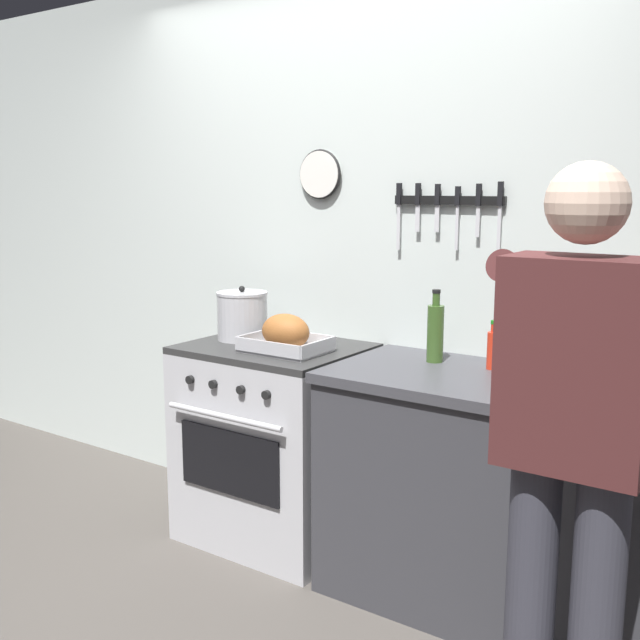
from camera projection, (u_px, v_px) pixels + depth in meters
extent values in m
cube|color=silver|center=(360.00, 252.00, 3.44)|extent=(6.00, 0.10, 2.60)
cube|color=black|center=(449.00, 200.00, 3.09)|extent=(0.49, 0.02, 0.04)
cube|color=silver|center=(398.00, 227.00, 3.23)|extent=(0.01, 0.00, 0.19)
cube|color=black|center=(399.00, 194.00, 3.20)|extent=(0.02, 0.02, 0.09)
cube|color=silver|center=(418.00, 218.00, 3.17)|extent=(0.02, 0.00, 0.11)
cube|color=black|center=(418.00, 194.00, 3.15)|extent=(0.02, 0.02, 0.09)
cube|color=silver|center=(437.00, 219.00, 3.12)|extent=(0.02, 0.00, 0.11)
cube|color=black|center=(438.00, 195.00, 3.10)|extent=(0.02, 0.02, 0.09)
cube|color=silver|center=(457.00, 228.00, 3.07)|extent=(0.01, 0.00, 0.18)
cube|color=black|center=(458.00, 196.00, 3.05)|extent=(0.02, 0.02, 0.08)
cube|color=silver|center=(478.00, 221.00, 3.02)|extent=(0.02, 0.00, 0.12)
cube|color=black|center=(479.00, 195.00, 3.00)|extent=(0.02, 0.02, 0.09)
cube|color=silver|center=(499.00, 228.00, 2.97)|extent=(0.01, 0.00, 0.17)
cube|color=black|center=(500.00, 194.00, 2.95)|extent=(0.02, 0.02, 0.10)
cylinder|color=white|center=(320.00, 174.00, 3.42)|extent=(0.21, 0.02, 0.21)
torus|color=black|center=(320.00, 174.00, 3.42)|extent=(0.22, 0.02, 0.22)
cube|color=#38383D|center=(596.00, 525.00, 2.63)|extent=(2.00, 0.62, 0.86)
cube|color=#3D3D42|center=(604.00, 401.00, 2.55)|extent=(2.03, 0.65, 0.04)
cube|color=#BCBCC1|center=(275.00, 445.00, 3.42)|extent=(0.76, 0.62, 0.87)
cube|color=black|center=(229.00, 463.00, 3.16)|extent=(0.53, 0.01, 0.28)
cube|color=#2D2D2D|center=(274.00, 349.00, 3.34)|extent=(0.76, 0.62, 0.03)
cylinder|color=black|center=(190.00, 380.00, 3.22)|extent=(0.04, 0.02, 0.04)
cylinder|color=black|center=(213.00, 384.00, 3.15)|extent=(0.04, 0.02, 0.04)
cylinder|color=black|center=(241.00, 390.00, 3.06)|extent=(0.04, 0.02, 0.04)
cylinder|color=black|center=(266.00, 395.00, 2.99)|extent=(0.04, 0.02, 0.04)
cylinder|color=silver|center=(223.00, 416.00, 3.10)|extent=(0.61, 0.02, 0.02)
cylinder|color=#383842|center=(530.00, 604.00, 2.13)|extent=(0.14, 0.14, 0.86)
cylinder|color=#383842|center=(595.00, 625.00, 2.03)|extent=(0.14, 0.14, 0.86)
cube|color=#4C2323|center=(577.00, 364.00, 1.96)|extent=(0.38, 0.22, 0.56)
sphere|color=beige|center=(587.00, 203.00, 1.88)|extent=(0.21, 0.21, 0.21)
cylinder|color=#4C2323|center=(533.00, 280.00, 2.24)|extent=(0.09, 0.55, 0.22)
cube|color=#B7B7BC|center=(286.00, 350.00, 3.21)|extent=(0.34, 0.25, 0.01)
cube|color=#B7B7BC|center=(267.00, 348.00, 3.10)|extent=(0.34, 0.01, 0.05)
cube|color=#B7B7BC|center=(303.00, 338.00, 3.30)|extent=(0.34, 0.01, 0.05)
cube|color=#B7B7BC|center=(255.00, 338.00, 3.30)|extent=(0.01, 0.25, 0.05)
cube|color=#B7B7BC|center=(318.00, 348.00, 3.11)|extent=(0.01, 0.25, 0.05)
ellipsoid|color=#935628|center=(286.00, 332.00, 3.20)|extent=(0.22, 0.16, 0.15)
cylinder|color=#B7B7BC|center=(242.00, 317.00, 3.46)|extent=(0.23, 0.23, 0.21)
cylinder|color=#B2B2B7|center=(242.00, 293.00, 3.44)|extent=(0.23, 0.23, 0.01)
sphere|color=black|center=(242.00, 289.00, 3.44)|extent=(0.03, 0.03, 0.03)
cube|color=tan|center=(611.00, 396.00, 2.50)|extent=(0.36, 0.24, 0.02)
cylinder|color=red|center=(493.00, 351.00, 2.89)|extent=(0.04, 0.04, 0.15)
cylinder|color=red|center=(493.00, 328.00, 2.88)|extent=(0.02, 0.02, 0.03)
cylinder|color=#197219|center=(494.00, 322.00, 2.87)|extent=(0.02, 0.02, 0.01)
cylinder|color=#385623|center=(435.00, 334.00, 3.01)|extent=(0.07, 0.07, 0.23)
cylinder|color=#385623|center=(436.00, 299.00, 2.98)|extent=(0.03, 0.03, 0.05)
cylinder|color=black|center=(436.00, 291.00, 2.98)|extent=(0.03, 0.03, 0.01)
cylinder|color=black|center=(545.00, 352.00, 2.81)|extent=(0.06, 0.06, 0.17)
cylinder|color=black|center=(546.00, 325.00, 2.79)|extent=(0.03, 0.03, 0.04)
cylinder|color=#B21919|center=(547.00, 319.00, 2.79)|extent=(0.03, 0.03, 0.01)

